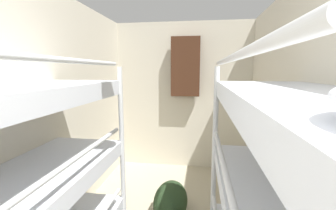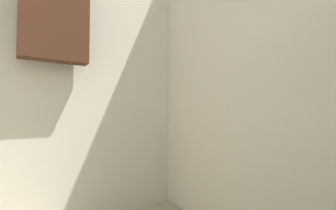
# 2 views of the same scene
# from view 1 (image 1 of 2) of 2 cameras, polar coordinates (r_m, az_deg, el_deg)

# --- Properties ---
(wall_left) EXTENTS (0.06, 4.18, 2.36)m
(wall_left) POSITION_cam_1_polar(r_m,az_deg,el_deg) (2.15, -32.35, -3.94)
(wall_left) COLOR beige
(wall_left) RESTS_ON ground_plane
(wall_right) EXTENTS (0.06, 4.18, 2.36)m
(wall_right) POSITION_cam_1_polar(r_m,az_deg,el_deg) (1.83, 34.65, -6.15)
(wall_right) COLOR beige
(wall_right) RESTS_ON ground_plane
(wall_back) EXTENTS (2.27, 0.06, 2.36)m
(wall_back) POSITION_cam_1_polar(r_m,az_deg,el_deg) (3.68, 3.75, 2.15)
(wall_back) COLOR beige
(wall_back) RESTS_ON ground_plane
(bunk_stack_left_near) EXTENTS (0.68, 1.83, 1.67)m
(bunk_stack_left_near) POSITION_cam_1_polar(r_m,az_deg,el_deg) (1.55, -36.94, -19.47)
(bunk_stack_left_near) COLOR silver
(bunk_stack_left_near) RESTS_ON ground_plane
(duffel_bag) EXTENTS (0.37, 0.62, 0.37)m
(duffel_bag) POSITION_cam_1_polar(r_m,az_deg,el_deg) (2.68, 0.67, -23.16)
(duffel_bag) COLOR #23381E
(duffel_bag) RESTS_ON ground_plane
(hanging_coat) EXTENTS (0.44, 0.12, 0.90)m
(hanging_coat) POSITION_cam_1_polar(r_m,az_deg,el_deg) (3.50, 4.46, 9.64)
(hanging_coat) COLOR #472819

